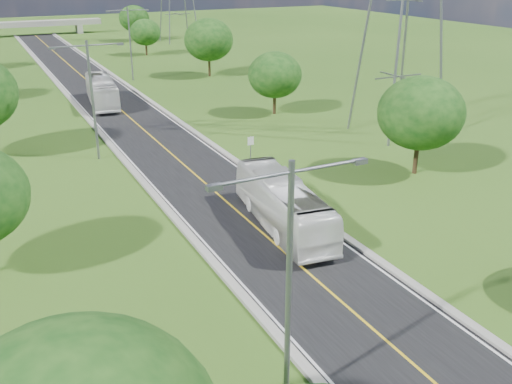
% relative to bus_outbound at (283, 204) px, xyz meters
% --- Properties ---
extents(ground, '(260.00, 260.00, 0.00)m').
position_rel_bus_outbound_xyz_m(ground, '(-1.57, 34.13, -1.65)').
color(ground, '#2C5217').
rests_on(ground, ground).
extents(road, '(8.00, 150.00, 0.06)m').
position_rel_bus_outbound_xyz_m(road, '(-1.57, 40.13, -1.62)').
color(road, black).
rests_on(road, ground).
extents(curb_left, '(0.50, 150.00, 0.22)m').
position_rel_bus_outbound_xyz_m(curb_left, '(-5.82, 40.13, -1.54)').
color(curb_left, gray).
rests_on(curb_left, ground).
extents(curb_right, '(0.50, 150.00, 0.22)m').
position_rel_bus_outbound_xyz_m(curb_right, '(2.68, 40.13, -1.54)').
color(curb_right, gray).
rests_on(curb_right, ground).
extents(speed_limit_sign, '(0.55, 0.09, 2.40)m').
position_rel_bus_outbound_xyz_m(speed_limit_sign, '(3.63, 12.11, -0.05)').
color(speed_limit_sign, slate).
rests_on(speed_limit_sign, ground).
extents(overpass, '(30.00, 3.00, 3.20)m').
position_rel_bus_outbound_xyz_m(overpass, '(-1.57, 114.13, 0.76)').
color(overpass, gray).
rests_on(overpass, ground).
extents(streetlight_near_left, '(5.90, 0.25, 10.00)m').
position_rel_bus_outbound_xyz_m(streetlight_near_left, '(-7.57, -13.87, 4.29)').
color(streetlight_near_left, slate).
rests_on(streetlight_near_left, ground).
extents(streetlight_mid_left, '(5.90, 0.25, 10.00)m').
position_rel_bus_outbound_xyz_m(streetlight_mid_left, '(-7.57, 19.13, 4.29)').
color(streetlight_mid_left, slate).
rests_on(streetlight_mid_left, ground).
extents(streetlight_far_right, '(5.90, 0.25, 10.00)m').
position_rel_bus_outbound_xyz_m(streetlight_far_right, '(4.43, 52.13, 4.29)').
color(streetlight_far_right, slate).
rests_on(streetlight_far_right, ground).
extents(tree_rb, '(6.72, 6.72, 7.82)m').
position_rel_bus_outbound_xyz_m(tree_rb, '(14.43, 4.13, 3.30)').
color(tree_rb, black).
rests_on(tree_rb, ground).
extents(tree_rc, '(5.88, 5.88, 6.84)m').
position_rel_bus_outbound_xyz_m(tree_rc, '(13.43, 26.13, 2.68)').
color(tree_rc, black).
rests_on(tree_rc, ground).
extents(tree_rd, '(7.14, 7.14, 8.30)m').
position_rel_bus_outbound_xyz_m(tree_rd, '(15.43, 50.13, 3.61)').
color(tree_rd, black).
rests_on(tree_rd, ground).
extents(tree_re, '(5.46, 5.46, 6.35)m').
position_rel_bus_outbound_xyz_m(tree_re, '(12.93, 74.13, 2.37)').
color(tree_re, black).
rests_on(tree_re, ground).
extents(tree_rf, '(6.30, 6.30, 7.33)m').
position_rel_bus_outbound_xyz_m(tree_rf, '(16.43, 94.13, 2.99)').
color(tree_rf, black).
rests_on(tree_rf, ground).
extents(bus_outbound, '(4.11, 11.70, 3.19)m').
position_rel_bus_outbound_xyz_m(bus_outbound, '(0.00, 0.00, 0.00)').
color(bus_outbound, white).
rests_on(bus_outbound, road).
extents(bus_inbound, '(4.05, 11.89, 3.25)m').
position_rel_bus_outbound_xyz_m(bus_inbound, '(-2.82, 38.79, 0.03)').
color(bus_inbound, silver).
rests_on(bus_inbound, road).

